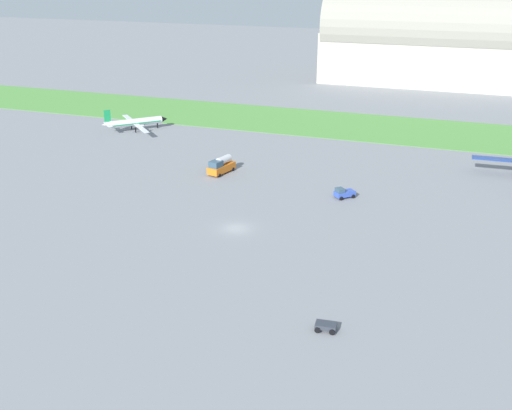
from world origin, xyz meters
TOP-DOWN VIEW (x-y plane):
  - ground_plane at (0.00, 0.00)m, footprint 600.00×600.00m
  - grass_taxiway_strip at (0.00, 70.51)m, footprint 360.00×28.00m
  - airplane_taxiing_turboprop at (-45.47, 47.79)m, footprint 14.84×14.39m
  - fuel_truck_near_gate at (-12.72, 24.47)m, footprint 3.85×6.88m
  - baggage_cart_midfield at (20.35, -23.49)m, footprint 2.53×1.96m
  - pushback_tug_by_runway at (13.13, 19.13)m, footprint 3.82×3.82m
  - hangar_distant at (14.74, 134.95)m, footprint 67.69×24.66m

SIDE VIEW (x-z plane):
  - ground_plane at x=0.00m, z-range 0.00..0.00m
  - grass_taxiway_strip at x=0.00m, z-range 0.00..0.08m
  - baggage_cart_midfield at x=20.35m, z-range 0.12..1.02m
  - pushback_tug_by_runway at x=13.13m, z-range -0.06..1.89m
  - fuel_truck_near_gate at x=-12.72m, z-range -0.06..3.23m
  - airplane_taxiing_turboprop at x=-45.47m, z-range -0.78..5.05m
  - hangar_distant at x=14.74m, z-range -0.78..30.53m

